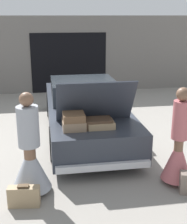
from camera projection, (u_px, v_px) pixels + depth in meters
name	position (u px, v px, depth m)	size (l,w,h in m)	color
ground_plane	(85.00, 132.00, 7.83)	(40.00, 40.00, 0.00)	gray
garage_wall_back	(69.00, 55.00, 11.64)	(12.00, 0.14, 2.80)	slate
car	(85.00, 110.00, 7.66)	(1.82, 4.88, 1.66)	#2D333D
person_left	(30.00, 158.00, 5.02)	(0.65, 0.65, 1.71)	brown
person_right	(178.00, 150.00, 5.31)	(0.53, 0.53, 1.71)	brown
suitcase_beside_left_person	(24.00, 196.00, 4.76)	(0.50, 0.21, 0.36)	#9E8460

